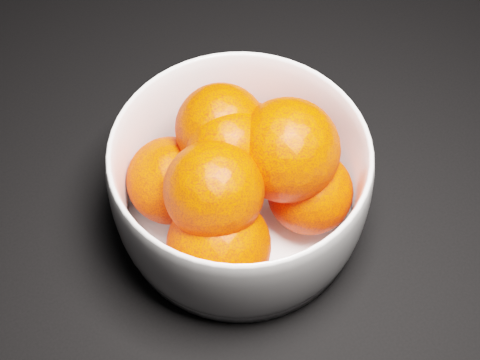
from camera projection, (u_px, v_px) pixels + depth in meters
name	position (u px, v px, depth m)	size (l,w,h in m)	color
bowl	(240.00, 184.00, 0.52)	(0.20, 0.20, 0.10)	white
orange_pile	(238.00, 175.00, 0.51)	(0.16, 0.15, 0.12)	#FF2D00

